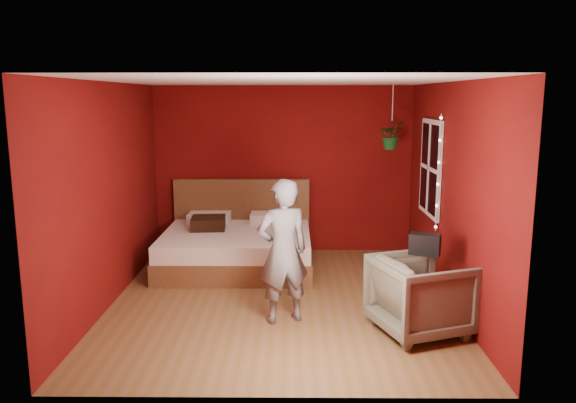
% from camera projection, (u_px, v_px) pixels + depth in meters
% --- Properties ---
extents(floor, '(4.50, 4.50, 0.00)m').
position_uv_depth(floor, '(280.00, 300.00, 6.81)').
color(floor, brown).
rests_on(floor, ground).
extents(room_walls, '(4.04, 4.54, 2.62)m').
position_uv_depth(room_walls, '(280.00, 162.00, 6.50)').
color(room_walls, maroon).
rests_on(room_walls, ground).
extents(window, '(0.05, 0.97, 1.27)m').
position_uv_depth(window, '(430.00, 168.00, 7.40)').
color(window, white).
rests_on(window, room_walls).
extents(fairy_lights, '(0.04, 0.04, 1.45)m').
position_uv_depth(fairy_lights, '(438.00, 173.00, 6.88)').
color(fairy_lights, silver).
rests_on(fairy_lights, room_walls).
extents(bed, '(2.11, 1.80, 1.16)m').
position_uv_depth(bed, '(238.00, 245.00, 8.13)').
color(bed, brown).
rests_on(bed, ground).
extents(person, '(0.67, 0.56, 1.58)m').
position_uv_depth(person, '(283.00, 251.00, 6.03)').
color(person, slate).
rests_on(person, ground).
extents(armchair, '(1.13, 1.11, 0.81)m').
position_uv_depth(armchair, '(420.00, 296.00, 5.79)').
color(armchair, '#666451').
rests_on(armchair, ground).
extents(handbag, '(0.35, 0.26, 0.22)m').
position_uv_depth(handbag, '(425.00, 244.00, 5.81)').
color(handbag, black).
rests_on(handbag, armchair).
extents(throw_pillow, '(0.52, 0.52, 0.17)m').
position_uv_depth(throw_pillow, '(208.00, 223.00, 8.17)').
color(throw_pillow, black).
rests_on(throw_pillow, bed).
extents(hanging_plant, '(0.38, 0.33, 0.91)m').
position_uv_depth(hanging_plant, '(392.00, 135.00, 7.90)').
color(hanging_plant, silver).
rests_on(hanging_plant, room_walls).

